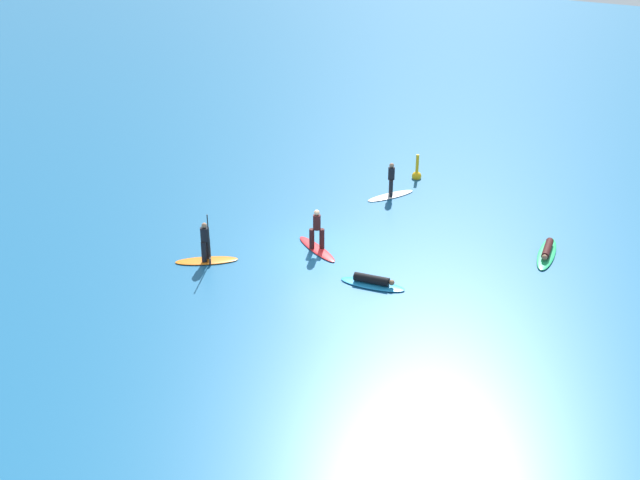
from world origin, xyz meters
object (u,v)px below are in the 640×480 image
surfer_on_green_board (547,252)px  surfer_on_red_board (317,238)px  marker_buoy (417,174)px  surfer_on_blue_board (373,282)px  surfer_on_orange_board (206,250)px  surfer_on_white_board (391,187)px

surfer_on_green_board → surfer_on_red_board: size_ratio=1.21×
surfer_on_green_board → marker_buoy: (-7.75, 5.30, 0.08)m
surfer_on_green_board → marker_buoy: size_ratio=2.27×
surfer_on_blue_board → marker_buoy: 11.13m
surfer_on_orange_board → surfer_on_blue_board: size_ratio=0.95×
surfer_on_green_board → surfer_on_red_board: (-8.57, -3.89, 0.38)m
surfer_on_green_board → surfer_on_white_board: surfer_on_white_board is taller
surfer_on_orange_board → marker_buoy: surfer_on_orange_board is taller
surfer_on_green_board → surfer_on_red_board: 9.42m
marker_buoy → surfer_on_white_board: bearing=-95.9°
surfer_on_orange_board → marker_buoy: size_ratio=1.81×
surfer_on_green_board → surfer_on_orange_board: 13.85m
surfer_on_red_board → surfer_on_orange_board: surfer_on_orange_board is taller
surfer_on_green_board → surfer_on_blue_board: (-5.31, -5.56, 0.01)m
surfer_on_green_board → surfer_on_orange_board: surfer_on_orange_board is taller
surfer_on_red_board → surfer_on_orange_board: bearing=-107.6°
surfer_on_green_board → surfer_on_blue_board: size_ratio=1.19×
surfer_on_green_board → surfer_on_red_board: bearing=-71.5°
surfer_on_green_board → surfer_on_blue_board: bearing=-49.6°
surfer_on_orange_board → marker_buoy: bearing=36.6°
surfer_on_red_board → surfer_on_blue_board: surfer_on_red_board is taller
surfer_on_orange_board → surfer_on_blue_board: (6.73, 1.28, -0.35)m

